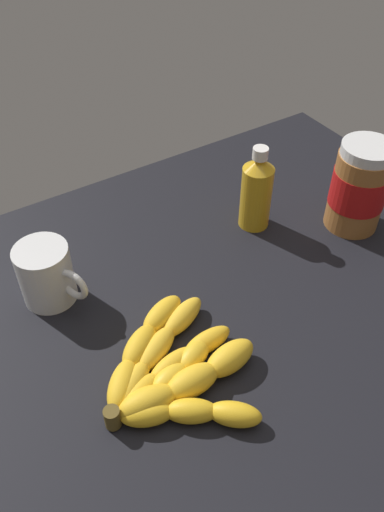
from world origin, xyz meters
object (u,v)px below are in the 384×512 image
(banana_bunch, at_px, (170,371))
(honey_bottle, at_px, (256,191))
(peanut_butter_jar, at_px, (359,187))
(coffee_mug, at_px, (47,274))

(banana_bunch, xyz_separation_m, honey_bottle, (-0.28, -0.19, 0.05))
(peanut_butter_jar, bearing_deg, banana_bunch, 13.90)
(peanut_butter_jar, bearing_deg, honey_bottle, -32.10)
(honey_bottle, height_order, coffee_mug, honey_bottle)
(honey_bottle, bearing_deg, banana_bunch, 34.54)
(peanut_butter_jar, height_order, honey_bottle, peanut_butter_jar)
(honey_bottle, xyz_separation_m, coffee_mug, (0.36, -0.02, -0.02))
(banana_bunch, relative_size, honey_bottle, 1.62)
(honey_bottle, distance_m, coffee_mug, 0.36)
(peanut_butter_jar, distance_m, honey_bottle, 0.17)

